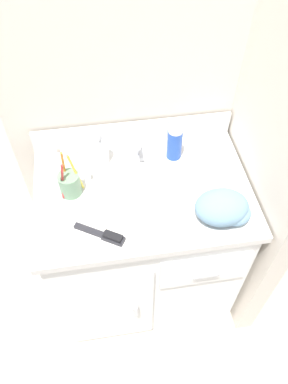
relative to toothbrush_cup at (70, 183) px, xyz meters
The scene contains 11 objects.
ground_plane 0.88m from the toothbrush_cup, ahead, with size 6.00×6.00×0.00m, color #ADA393.
wall_back 0.48m from the toothbrush_cup, 48.46° to the left, with size 0.98×0.08×2.20m, color beige.
wall_right 0.76m from the toothbrush_cup, ahead, with size 0.08×0.63×2.20m, color beige.
vanity 0.50m from the toothbrush_cup, ahead, with size 0.80×0.57×0.78m.
backsplash 0.35m from the toothbrush_cup, 42.09° to the left, with size 0.80×0.02×0.10m.
sink_faucet 0.30m from the toothbrush_cup, 27.77° to the left, with size 0.09×0.09×0.14m.
toothbrush_cup is the anchor object (origin of this frame).
soap_dispenser 0.18m from the toothbrush_cup, 48.88° to the left, with size 0.06×0.07×0.15m.
shaving_cream_can 0.43m from the toothbrush_cup, 16.88° to the left, with size 0.06×0.06×0.15m.
hairbrush 0.24m from the toothbrush_cup, 63.20° to the right, with size 0.17×0.12×0.03m.
hand_towel 0.55m from the toothbrush_cup, 20.03° to the right, with size 0.19×0.15×0.10m.
Camera 1 is at (-0.13, -0.87, 1.86)m, focal length 35.00 mm.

